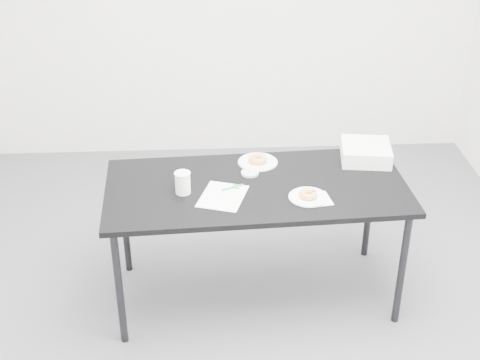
{
  "coord_description": "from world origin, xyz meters",
  "views": [
    {
      "loc": [
        -0.14,
        -3.11,
        2.56
      ],
      "look_at": [
        0.03,
        0.02,
        0.8
      ],
      "focal_mm": 50.0,
      "sensor_mm": 36.0,
      "label": 1
    }
  ],
  "objects_px": {
    "plate_far": "(258,162)",
    "bakery_box": "(366,152)",
    "table": "(256,194)",
    "donut_near": "(308,194)",
    "scorecard": "(223,196)",
    "donut_far": "(258,159)",
    "pen": "(233,187)",
    "plate_near": "(308,197)",
    "coffee_cup": "(183,183)"
  },
  "relations": [
    {
      "from": "scorecard",
      "to": "table",
      "type": "bearing_deg",
      "value": 48.01
    },
    {
      "from": "coffee_cup",
      "to": "table",
      "type": "bearing_deg",
      "value": 8.53
    },
    {
      "from": "coffee_cup",
      "to": "scorecard",
      "type": "bearing_deg",
      "value": -13.37
    },
    {
      "from": "pen",
      "to": "coffee_cup",
      "type": "xyz_separation_m",
      "value": [
        -0.27,
        -0.03,
        0.05
      ]
    },
    {
      "from": "plate_near",
      "to": "coffee_cup",
      "type": "bearing_deg",
      "value": 172.1
    },
    {
      "from": "table",
      "to": "plate_far",
      "type": "bearing_deg",
      "value": 81.06
    },
    {
      "from": "plate_far",
      "to": "donut_far",
      "type": "xyz_separation_m",
      "value": [
        0.0,
        0.0,
        0.02
      ]
    },
    {
      "from": "bakery_box",
      "to": "pen",
      "type": "bearing_deg",
      "value": -151.66
    },
    {
      "from": "plate_near",
      "to": "donut_far",
      "type": "distance_m",
      "value": 0.48
    },
    {
      "from": "table",
      "to": "bakery_box",
      "type": "relative_size",
      "value": 6.02
    },
    {
      "from": "table",
      "to": "pen",
      "type": "distance_m",
      "value": 0.15
    },
    {
      "from": "scorecard",
      "to": "coffee_cup",
      "type": "distance_m",
      "value": 0.22
    },
    {
      "from": "table",
      "to": "donut_near",
      "type": "height_order",
      "value": "donut_near"
    },
    {
      "from": "donut_near",
      "to": "plate_far",
      "type": "relative_size",
      "value": 0.43
    },
    {
      "from": "scorecard",
      "to": "plate_near",
      "type": "relative_size",
      "value": 1.34
    },
    {
      "from": "table",
      "to": "donut_near",
      "type": "xyz_separation_m",
      "value": [
        0.26,
        -0.15,
        0.08
      ]
    },
    {
      "from": "scorecard",
      "to": "donut_far",
      "type": "bearing_deg",
      "value": 77.72
    },
    {
      "from": "plate_near",
      "to": "donut_near",
      "type": "distance_m",
      "value": 0.02
    },
    {
      "from": "donut_far",
      "to": "scorecard",
      "type": "bearing_deg",
      "value": -120.01
    },
    {
      "from": "scorecard",
      "to": "plate_far",
      "type": "height_order",
      "value": "plate_far"
    },
    {
      "from": "donut_far",
      "to": "bakery_box",
      "type": "xyz_separation_m",
      "value": [
        0.63,
        0.01,
        0.02
      ]
    },
    {
      "from": "table",
      "to": "pen",
      "type": "xyz_separation_m",
      "value": [
        -0.13,
        -0.03,
        0.06
      ]
    },
    {
      "from": "donut_near",
      "to": "bakery_box",
      "type": "bearing_deg",
      "value": 46.89
    },
    {
      "from": "plate_near",
      "to": "donut_near",
      "type": "relative_size",
      "value": 2.13
    },
    {
      "from": "donut_far",
      "to": "coffee_cup",
      "type": "relative_size",
      "value": 0.88
    },
    {
      "from": "plate_near",
      "to": "donut_far",
      "type": "height_order",
      "value": "donut_far"
    },
    {
      "from": "bakery_box",
      "to": "donut_far",
      "type": "bearing_deg",
      "value": -171.48
    },
    {
      "from": "plate_far",
      "to": "coffee_cup",
      "type": "height_order",
      "value": "coffee_cup"
    },
    {
      "from": "donut_near",
      "to": "donut_far",
      "type": "relative_size",
      "value": 0.91
    },
    {
      "from": "table",
      "to": "bakery_box",
      "type": "xyz_separation_m",
      "value": [
        0.66,
        0.27,
        0.1
      ]
    },
    {
      "from": "plate_near",
      "to": "scorecard",
      "type": "bearing_deg",
      "value": 174.71
    },
    {
      "from": "plate_far",
      "to": "bakery_box",
      "type": "xyz_separation_m",
      "value": [
        0.63,
        0.01,
        0.04
      ]
    },
    {
      "from": "coffee_cup",
      "to": "bakery_box",
      "type": "xyz_separation_m",
      "value": [
        1.06,
        0.33,
        -0.01
      ]
    },
    {
      "from": "pen",
      "to": "bakery_box",
      "type": "bearing_deg",
      "value": -4.63
    },
    {
      "from": "plate_near",
      "to": "donut_near",
      "type": "bearing_deg",
      "value": 0.0
    },
    {
      "from": "plate_near",
      "to": "bakery_box",
      "type": "bearing_deg",
      "value": 46.89
    },
    {
      "from": "scorecard",
      "to": "bakery_box",
      "type": "bearing_deg",
      "value": 41.96
    },
    {
      "from": "plate_far",
      "to": "bakery_box",
      "type": "bearing_deg",
      "value": 0.82
    },
    {
      "from": "scorecard",
      "to": "pen",
      "type": "height_order",
      "value": "pen"
    },
    {
      "from": "donut_far",
      "to": "donut_near",
      "type": "bearing_deg",
      "value": -60.3
    },
    {
      "from": "table",
      "to": "donut_near",
      "type": "relative_size",
      "value": 17.13
    },
    {
      "from": "plate_near",
      "to": "bakery_box",
      "type": "height_order",
      "value": "bakery_box"
    },
    {
      "from": "table",
      "to": "donut_near",
      "type": "distance_m",
      "value": 0.31
    },
    {
      "from": "scorecard",
      "to": "plate_far",
      "type": "relative_size",
      "value": 1.22
    },
    {
      "from": "coffee_cup",
      "to": "pen",
      "type": "bearing_deg",
      "value": 7.07
    },
    {
      "from": "pen",
      "to": "plate_near",
      "type": "xyz_separation_m",
      "value": [
        0.4,
        -0.12,
        -0.0
      ]
    },
    {
      "from": "pen",
      "to": "coffee_cup",
      "type": "bearing_deg",
      "value": 161.8
    },
    {
      "from": "plate_near",
      "to": "plate_far",
      "type": "height_order",
      "value": "plate_near"
    },
    {
      "from": "pen",
      "to": "donut_far",
      "type": "relative_size",
      "value": 1.21
    },
    {
      "from": "pen",
      "to": "plate_near",
      "type": "distance_m",
      "value": 0.41
    }
  ]
}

